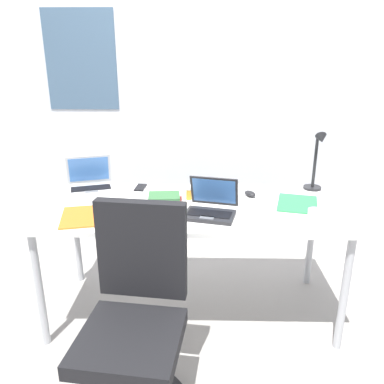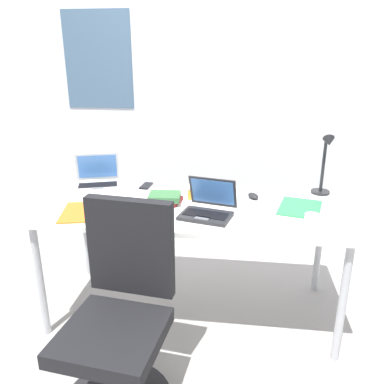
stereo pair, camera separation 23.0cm
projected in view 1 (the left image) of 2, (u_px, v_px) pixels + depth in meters
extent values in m
plane|color=gray|center=(192.00, 309.00, 2.58)|extent=(12.00, 12.00, 0.00)
cube|color=silver|center=(195.00, 92.00, 3.18)|extent=(6.00, 0.12, 2.60)
cube|color=#3F5972|center=(81.00, 60.00, 3.06)|extent=(0.56, 0.01, 0.76)
cube|color=white|center=(192.00, 207.00, 2.33)|extent=(1.80, 0.80, 0.03)
cylinder|color=#B2B5BA|center=(39.00, 290.00, 2.15)|extent=(0.04, 0.04, 0.71)
cylinder|color=#B2B5BA|center=(344.00, 294.00, 2.12)|extent=(0.04, 0.04, 0.71)
cylinder|color=#B2B5BA|center=(77.00, 236.00, 2.80)|extent=(0.04, 0.04, 0.71)
cylinder|color=#B2B5BA|center=(311.00, 239.00, 2.76)|extent=(0.04, 0.04, 0.71)
cylinder|color=black|center=(312.00, 188.00, 2.60)|extent=(0.12, 0.12, 0.02)
cylinder|color=black|center=(315.00, 162.00, 2.54)|extent=(0.02, 0.02, 0.34)
cylinder|color=black|center=(320.00, 138.00, 2.45)|extent=(0.01, 0.08, 0.01)
cone|color=black|center=(321.00, 139.00, 2.41)|extent=(0.07, 0.09, 0.09)
cube|color=#232326|center=(209.00, 215.00, 2.15)|extent=(0.31, 0.25, 0.02)
cube|color=black|center=(209.00, 213.00, 2.14)|extent=(0.26, 0.16, 0.00)
cube|color=#595B60|center=(207.00, 218.00, 2.09)|extent=(0.08, 0.06, 0.00)
cube|color=#232326|center=(214.00, 191.00, 2.23)|extent=(0.28, 0.13, 0.18)
cube|color=#3F72BF|center=(214.00, 191.00, 2.22)|extent=(0.25, 0.11, 0.15)
cube|color=#B7BABC|center=(91.00, 190.00, 2.56)|extent=(0.34, 0.28, 0.02)
cube|color=black|center=(91.00, 188.00, 2.55)|extent=(0.28, 0.18, 0.00)
cube|color=#595B60|center=(91.00, 191.00, 2.50)|extent=(0.09, 0.07, 0.00)
cube|color=#B7BABC|center=(89.00, 169.00, 2.63)|extent=(0.29, 0.13, 0.20)
cube|color=#3F72BF|center=(89.00, 169.00, 2.62)|extent=(0.26, 0.11, 0.16)
ellipsoid|color=black|center=(250.00, 194.00, 2.46)|extent=(0.09, 0.11, 0.03)
cube|color=black|center=(141.00, 187.00, 2.62)|extent=(0.07, 0.14, 0.01)
cylinder|color=gold|center=(189.00, 194.00, 2.41)|extent=(0.04, 0.04, 0.06)
cylinder|color=white|center=(189.00, 188.00, 2.39)|extent=(0.04, 0.04, 0.01)
cube|color=maroon|center=(164.00, 201.00, 2.35)|extent=(0.21, 0.18, 0.03)
cube|color=#336638|center=(164.00, 197.00, 2.32)|extent=(0.20, 0.16, 0.04)
cube|color=orange|center=(83.00, 216.00, 2.15)|extent=(0.29, 0.35, 0.01)
cube|color=green|center=(297.00, 203.00, 2.34)|extent=(0.30, 0.36, 0.01)
cylinder|color=white|center=(315.00, 217.00, 2.03)|extent=(0.08, 0.08, 0.09)
torus|color=white|center=(324.00, 217.00, 2.03)|extent=(0.05, 0.01, 0.05)
cylinder|color=#A5A8AD|center=(132.00, 378.00, 1.75)|extent=(0.05, 0.05, 0.34)
cube|color=black|center=(130.00, 341.00, 1.68)|extent=(0.49, 0.49, 0.07)
cube|color=black|center=(142.00, 249.00, 1.81)|extent=(0.42, 0.11, 0.48)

